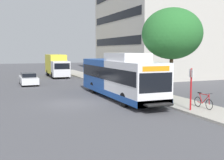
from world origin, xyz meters
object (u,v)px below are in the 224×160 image
at_px(street_tree_near_stop, 172,34).
at_px(parked_car_far_lane, 28,79).
at_px(box_truck_background, 57,65).
at_px(bicycle_parked, 203,102).
at_px(transit_bus, 119,77).
at_px(bus_stop_sign_pole, 191,86).

relative_size(street_tree_near_stop, parked_car_far_lane, 1.55).
bearing_deg(box_truck_background, bicycle_parked, -80.93).
bearing_deg(box_truck_background, transit_bus, -86.91).
bearing_deg(street_tree_near_stop, bicycle_parked, -96.08).
distance_m(transit_bus, parked_car_far_lane, 13.51).
height_order(bicycle_parked, street_tree_near_stop, street_tree_near_stop).
distance_m(parked_car_far_lane, box_truck_background, 9.54).
bearing_deg(parked_car_far_lane, bus_stop_sign_pole, -66.87).
relative_size(street_tree_near_stop, box_truck_background, 1.00).
xyz_separation_m(transit_bus, parked_car_far_lane, (-5.89, 12.11, -1.04)).
bearing_deg(bus_stop_sign_pole, transit_bus, 107.56).
height_order(transit_bus, bicycle_parked, transit_bus).
relative_size(bus_stop_sign_pole, box_truck_background, 0.37).
distance_m(bicycle_parked, box_truck_background, 26.99).
distance_m(transit_bus, bus_stop_sign_pole, 6.79).
height_order(transit_bus, box_truck_background, transit_bus).
relative_size(transit_bus, street_tree_near_stop, 1.75).
distance_m(bicycle_parked, street_tree_near_stop, 6.38).
bearing_deg(bicycle_parked, bus_stop_sign_pole, -173.20).
bearing_deg(transit_bus, parked_car_far_lane, 115.93).
bearing_deg(bicycle_parked, street_tree_near_stop, 83.92).
height_order(bus_stop_sign_pole, bicycle_parked, bus_stop_sign_pole).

